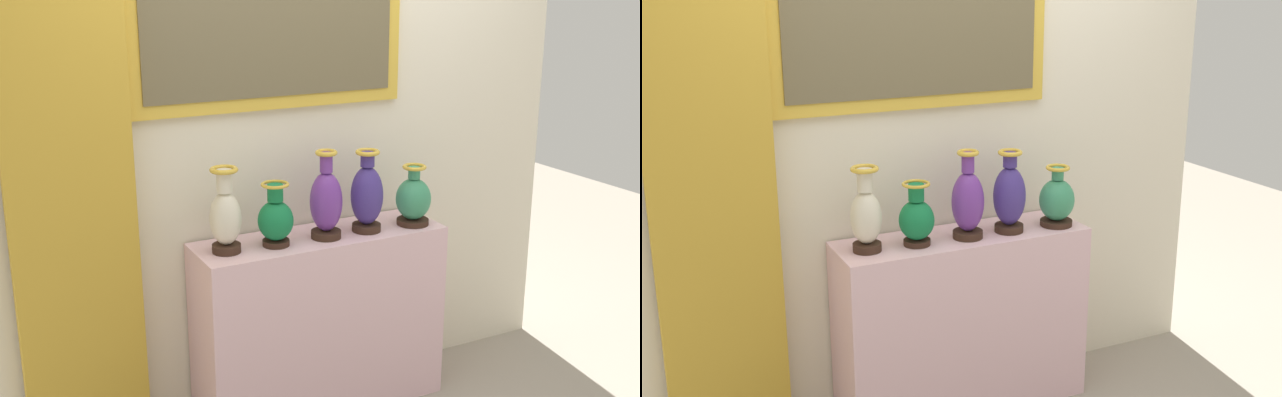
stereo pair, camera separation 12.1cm
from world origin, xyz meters
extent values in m
cube|color=beige|center=(0.00, 0.00, 0.44)|extent=(1.20, 0.36, 0.88)
cube|color=beige|center=(0.00, 0.24, 1.51)|extent=(2.93, 0.10, 3.03)
cube|color=gold|center=(-0.15, 0.18, 1.89)|extent=(1.32, 0.03, 0.87)
cube|color=brown|center=(-0.15, 0.16, 1.89)|extent=(1.20, 0.01, 0.75)
cube|color=gold|center=(-1.08, 0.12, 1.37)|extent=(0.52, 0.08, 2.73)
cylinder|color=#382319|center=(-0.47, -0.02, 0.90)|extent=(0.13, 0.13, 0.04)
ellipsoid|color=beige|center=(-0.47, -0.02, 1.03)|extent=(0.14, 0.14, 0.24)
cylinder|color=beige|center=(-0.47, -0.02, 1.20)|extent=(0.07, 0.07, 0.10)
torus|color=gold|center=(-0.47, -0.02, 1.25)|extent=(0.12, 0.12, 0.02)
cylinder|color=#382319|center=(-0.24, -0.04, 0.89)|extent=(0.12, 0.12, 0.03)
ellipsoid|color=#14723D|center=(-0.24, -0.04, 1.00)|extent=(0.16, 0.16, 0.18)
cylinder|color=#14723D|center=(-0.24, -0.04, 1.13)|extent=(0.07, 0.07, 0.08)
torus|color=gold|center=(-0.24, -0.04, 1.16)|extent=(0.13, 0.13, 0.01)
cylinder|color=#382319|center=(0.01, -0.05, 0.90)|extent=(0.14, 0.14, 0.03)
ellipsoid|color=#6B3393|center=(0.01, -0.05, 1.05)|extent=(0.15, 0.15, 0.28)
cylinder|color=#6B3393|center=(0.01, -0.05, 1.24)|extent=(0.06, 0.06, 0.09)
torus|color=gold|center=(0.01, -0.05, 1.28)|extent=(0.10, 0.10, 0.02)
cylinder|color=#382319|center=(0.22, -0.05, 0.90)|extent=(0.14, 0.14, 0.03)
ellipsoid|color=#3F2D7F|center=(0.22, -0.05, 1.05)|extent=(0.15, 0.15, 0.28)
cylinder|color=#3F2D7F|center=(0.22, -0.05, 1.23)|extent=(0.07, 0.07, 0.07)
torus|color=gold|center=(0.22, -0.05, 1.26)|extent=(0.11, 0.11, 0.02)
cylinder|color=#382319|center=(0.47, -0.06, 0.89)|extent=(0.16, 0.16, 0.03)
ellipsoid|color=#388C60|center=(0.47, -0.06, 1.01)|extent=(0.17, 0.17, 0.20)
cylinder|color=#388C60|center=(0.47, -0.06, 1.14)|extent=(0.06, 0.06, 0.06)
torus|color=gold|center=(0.47, -0.06, 1.17)|extent=(0.12, 0.12, 0.02)
camera|label=1|loc=(-1.62, -3.11, 2.08)|focal=44.60mm
camera|label=2|loc=(-1.51, -3.16, 2.08)|focal=44.60mm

